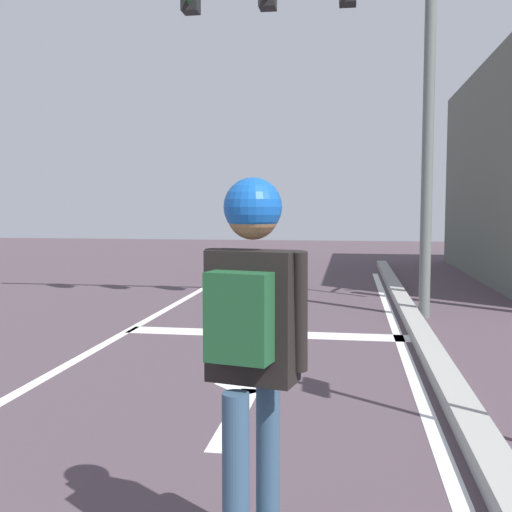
# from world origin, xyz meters

# --- Properties ---
(lane_line_center) EXTENTS (0.12, 20.00, 0.01)m
(lane_line_center) POSITION_xyz_m (-0.62, 6.00, 0.00)
(lane_line_center) COLOR silver
(lane_line_center) RESTS_ON ground
(lane_line_curbside) EXTENTS (0.12, 20.00, 0.01)m
(lane_line_curbside) POSITION_xyz_m (2.80, 6.00, 0.00)
(lane_line_curbside) COLOR silver
(lane_line_curbside) RESTS_ON ground
(stop_bar) EXTENTS (3.57, 0.40, 0.01)m
(stop_bar) POSITION_xyz_m (1.17, 8.83, 0.00)
(stop_bar) COLOR silver
(stop_bar) RESTS_ON ground
(lane_arrow_stem) EXTENTS (0.16, 1.40, 0.01)m
(lane_arrow_stem) POSITION_xyz_m (1.35, 5.82, 0.00)
(lane_arrow_stem) COLOR silver
(lane_arrow_stem) RESTS_ON ground
(lane_arrow_head) EXTENTS (0.71, 0.71, 0.01)m
(lane_arrow_head) POSITION_xyz_m (1.35, 6.67, 0.00)
(lane_arrow_head) COLOR silver
(lane_arrow_head) RESTS_ON ground
(curb_strip) EXTENTS (0.24, 24.00, 0.14)m
(curb_strip) POSITION_xyz_m (3.05, 6.00, 0.07)
(curb_strip) COLOR #999993
(curb_strip) RESTS_ON ground
(skater) EXTENTS (0.45, 0.62, 1.64)m
(skater) POSITION_xyz_m (1.79, 3.84, 1.12)
(skater) COLOR #324D68
(skater) RESTS_ON skateboard
(traffic_signal_mast) EXTENTS (4.67, 0.34, 5.46)m
(traffic_signal_mast) POSITION_xyz_m (1.93, 10.33, 3.99)
(traffic_signal_mast) COLOR slate
(traffic_signal_mast) RESTS_ON ground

